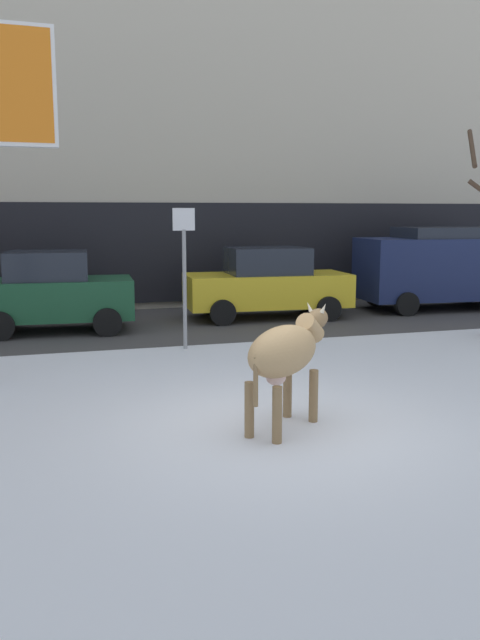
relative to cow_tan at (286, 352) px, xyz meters
name	(u,v)px	position (x,y,z in m)	size (l,w,h in m)	color
ground_plane	(282,424)	(0.01, 0.13, -0.99)	(120.00, 120.00, 0.00)	white
road_strip	(168,324)	(0.01, 8.34, -0.99)	(60.00, 5.60, 0.01)	#423F3F
building_facade	(131,91)	(0.01, 14.01, 5.49)	(44.00, 6.10, 13.00)	#BCB29E
cow_tan	(286,352)	(0.00, 0.00, 0.00)	(1.70, 1.56, 1.54)	tan
car_darkgreen_hatchback	(53,292)	(-2.69, 8.01, -0.07)	(3.60, 2.10, 1.86)	#194C2D
car_yellow_sedan	(267,283)	(2.67, 8.52, -0.09)	(4.30, 2.18, 1.84)	gold
car_navy_van	(442,266)	(7.93, 8.63, 0.25)	(4.71, 2.34, 2.32)	#19234C
pedestrian_far_left	(145,278)	(-0.11, 11.22, -0.11)	(0.36, 0.24, 1.73)	#282833
street_sign	(184,267)	(-0.19, 5.27, 0.68)	(0.44, 0.08, 2.82)	gray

